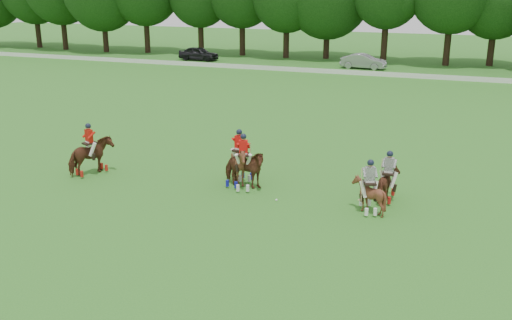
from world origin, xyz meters
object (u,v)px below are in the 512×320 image
(polo_red_b, at_px, (244,168))
(polo_stripe_b, at_px, (369,194))
(polo_red_a, at_px, (91,156))
(polo_red_c, at_px, (239,164))
(car_left, at_px, (199,54))
(car_mid, at_px, (364,61))
(polo_ball, at_px, (276,200))
(polo_stripe_a, at_px, (388,183))

(polo_red_b, distance_m, polo_stripe_b, 5.58)
(polo_red_a, relative_size, polo_stripe_b, 1.14)
(polo_red_c, bearing_deg, car_left, 118.75)
(car_mid, bearing_deg, polo_red_a, 176.33)
(car_mid, bearing_deg, polo_ball, -170.36)
(polo_red_a, distance_m, polo_red_c, 7.02)
(polo_red_c, bearing_deg, car_mid, 92.52)
(polo_red_a, relative_size, polo_ball, 26.93)
(polo_red_a, xyz_separation_m, polo_stripe_a, (13.28, 1.46, -0.14))
(car_left, relative_size, polo_ball, 51.29)
(polo_red_a, bearing_deg, polo_stripe_b, -0.14)
(car_mid, height_order, polo_red_c, polo_red_c)
(polo_red_b, bearing_deg, polo_stripe_b, -8.61)
(polo_red_a, height_order, polo_stripe_b, polo_red_a)
(polo_red_c, distance_m, polo_ball, 2.69)
(polo_red_b, height_order, polo_stripe_b, polo_red_b)
(polo_red_a, relative_size, polo_red_b, 1.00)
(car_mid, bearing_deg, polo_red_c, -173.44)
(polo_stripe_b, height_order, polo_ball, polo_stripe_b)
(polo_red_a, xyz_separation_m, polo_ball, (9.09, -0.17, -0.84))
(polo_red_a, distance_m, polo_ball, 9.13)
(polo_red_c, distance_m, polo_stripe_b, 5.98)
(car_left, height_order, car_mid, car_left)
(car_mid, xyz_separation_m, polo_stripe_b, (7.51, -38.91, -0.02))
(car_left, relative_size, polo_red_a, 1.90)
(polo_red_b, height_order, polo_ball, polo_red_b)
(polo_red_b, bearing_deg, polo_ball, -28.12)
(car_left, xyz_separation_m, polo_ball, (22.86, -39.05, -0.74))
(polo_red_b, relative_size, polo_stripe_b, 1.14)
(polo_stripe_a, bearing_deg, polo_stripe_b, -108.75)
(car_left, relative_size, car_mid, 0.99)
(polo_red_a, bearing_deg, polo_stripe_a, 6.26)
(polo_red_c, relative_size, polo_stripe_a, 1.18)
(car_left, xyz_separation_m, car_mid, (19.03, 0.00, -0.02))
(polo_red_a, height_order, polo_stripe_a, polo_red_a)
(polo_stripe_a, bearing_deg, polo_red_b, -173.81)
(polo_red_a, bearing_deg, car_mid, 82.29)
(polo_stripe_a, relative_size, polo_stripe_b, 0.99)
(car_left, height_order, polo_stripe_a, polo_stripe_a)
(polo_stripe_a, height_order, polo_stripe_b, polo_stripe_b)
(polo_stripe_a, bearing_deg, car_left, 125.86)
(car_mid, height_order, polo_red_b, polo_red_b)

